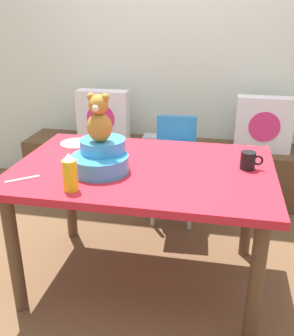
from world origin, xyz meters
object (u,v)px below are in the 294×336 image
highchair (175,155)px  dinner_plate_near (77,144)px  pillow_floral_left (103,116)px  pillow_floral_right (264,125)px  coffee_mug (248,160)px  infant_seat_teal (101,158)px  dining_table (143,183)px  ketchup_bottle (70,173)px  book_stack (155,139)px  teddy_bear (99,119)px

highchair → dinner_plate_near: 0.79m
pillow_floral_left → dinner_plate_near: size_ratio=2.20×
pillow_floral_right → coffee_mug: pillow_floral_right is taller
infant_seat_teal → dinner_plate_near: (-0.28, 0.37, -0.07)m
pillow_floral_right → dining_table: 1.40m
dining_table → highchair: (0.08, 0.78, -0.12)m
pillow_floral_left → dinner_plate_near: 0.93m
highchair → ketchup_bottle: size_ratio=4.27×
book_stack → dinner_plate_near: (-0.33, -0.94, 0.25)m
ketchup_bottle → dinner_plate_near: 0.67m
highchair → dinner_plate_near: highchair is taller
book_stack → pillow_floral_left: bearing=-177.3°
pillow_floral_right → teddy_bear: (-0.93, -1.30, 0.34)m
book_stack → dinner_plate_near: dinner_plate_near is taller
dining_table → dinner_plate_near: 0.57m
coffee_mug → dinner_plate_near: (-1.04, 0.20, -0.04)m
teddy_bear → dinner_plate_near: teddy_bear is taller
dining_table → highchair: highchair is taller
pillow_floral_left → dinner_plate_near: (0.12, -0.92, 0.07)m
ketchup_bottle → dinner_plate_near: ketchup_bottle is taller
coffee_mug → dinner_plate_near: size_ratio=0.60×
infant_seat_teal → dinner_plate_near: infant_seat_teal is taller
coffee_mug → dinner_plate_near: bearing=169.1°
highchair → teddy_bear: bearing=-107.8°
highchair → teddy_bear: teddy_bear is taller
dining_table → infant_seat_teal: size_ratio=4.24×
book_stack → highchair: 0.49m
pillow_floral_left → highchair: pillow_floral_left is taller
pillow_floral_left → teddy_bear: 1.40m
book_stack → teddy_bear: bearing=-92.3°
infant_seat_teal → ketchup_bottle: bearing=-104.5°
pillow_floral_right → ketchup_bottle: (-1.00, -1.56, 0.15)m
pillow_floral_right → highchair: pillow_floral_right is taller
book_stack → highchair: highchair is taller
book_stack → coffee_mug: (0.71, -1.14, 0.30)m
pillow_floral_right → dinner_plate_near: bearing=-142.8°
book_stack → dinner_plate_near: bearing=-109.5°
teddy_bear → dinner_plate_near: bearing=127.1°
book_stack → ketchup_bottle: size_ratio=1.08×
pillow_floral_right → dining_table: bearing=-121.2°
pillow_floral_left → highchair: bearing=-31.4°
pillow_floral_left → highchair: (0.68, -0.42, -0.16)m
highchair → teddy_bear: size_ratio=3.16×
book_stack → teddy_bear: size_ratio=0.80×
pillow_floral_left → book_stack: (0.45, 0.02, -0.19)m
dining_table → coffee_mug: size_ratio=11.65×
highchair → teddy_bear: (-0.28, -0.88, 0.50)m
coffee_mug → ketchup_bottle: bearing=-152.4°
pillow_floral_right → ketchup_bottle: size_ratio=2.38×
pillow_floral_right → dinner_plate_near: (-1.22, -0.92, 0.07)m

